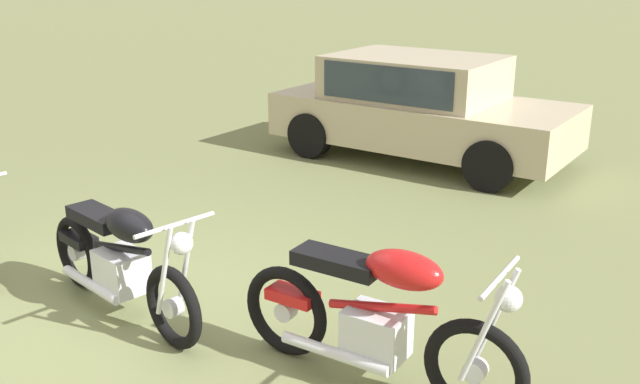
% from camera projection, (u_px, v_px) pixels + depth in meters
% --- Properties ---
extents(ground_plane, '(120.00, 120.00, 0.00)m').
position_uv_depth(ground_plane, '(103.00, 322.00, 5.47)').
color(ground_plane, olive).
extents(motorcycle_black, '(2.03, 0.77, 1.02)m').
position_uv_depth(motorcycle_black, '(120.00, 260.00, 5.44)').
color(motorcycle_black, black).
rests_on(motorcycle_black, ground).
extents(motorcycle_red, '(2.07, 0.64, 1.02)m').
position_uv_depth(motorcycle_red, '(377.00, 318.00, 4.53)').
color(motorcycle_red, black).
rests_on(motorcycle_red, ground).
extents(car_beige, '(4.17, 2.10, 1.43)m').
position_uv_depth(car_beige, '(420.00, 102.00, 9.74)').
color(car_beige, '#BCAD8C').
rests_on(car_beige, ground).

